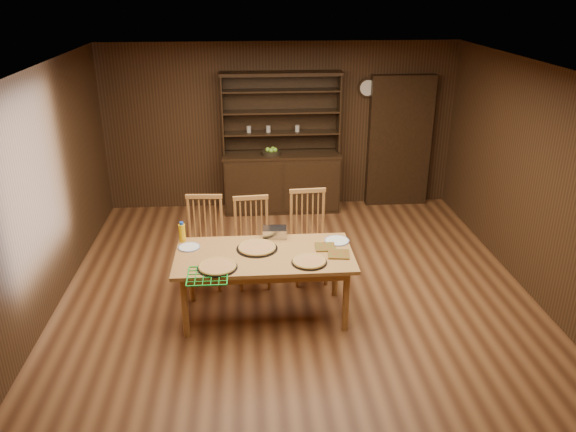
{
  "coord_description": "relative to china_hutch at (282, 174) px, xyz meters",
  "views": [
    {
      "loc": [
        -0.53,
        -5.68,
        3.42
      ],
      "look_at": [
        -0.08,
        0.4,
        0.86
      ],
      "focal_mm": 35.0,
      "sensor_mm": 36.0,
      "label": 1
    }
  ],
  "objects": [
    {
      "name": "wall_clock",
      "position": [
        1.35,
        0.2,
        1.3
      ],
      "size": [
        0.3,
        0.05,
        0.3
      ],
      "color": "black",
      "rests_on": "room_shell"
    },
    {
      "name": "plate_right",
      "position": [
        0.43,
        -2.86,
        0.16
      ],
      "size": [
        0.28,
        0.28,
        0.02
      ],
      "color": "silver",
      "rests_on": "dining_table"
    },
    {
      "name": "fruit_bowl",
      "position": [
        -0.16,
        -0.07,
        0.39
      ],
      "size": [
        0.3,
        0.3,
        0.12
      ],
      "color": "black",
      "rests_on": "china_hutch"
    },
    {
      "name": "juice_bottle",
      "position": [
        -1.28,
        -2.72,
        0.26
      ],
      "size": [
        0.07,
        0.07,
        0.23
      ],
      "color": "yellow",
      "rests_on": "dining_table"
    },
    {
      "name": "pot_holder_b",
      "position": [
        0.28,
        -3.0,
        0.16
      ],
      "size": [
        0.22,
        0.22,
        0.02
      ],
      "primitive_type": "cube",
      "rotation": [
        0.0,
        0.0,
        -0.03
      ],
      "color": "#A61712",
      "rests_on": "dining_table"
    },
    {
      "name": "chair_left",
      "position": [
        -1.07,
        -2.31,
        -0.01
      ],
      "size": [
        0.48,
        0.46,
        1.11
      ],
      "rotation": [
        0.0,
        0.0,
        -0.07
      ],
      "color": "#C77F44",
      "rests_on": "floor"
    },
    {
      "name": "plate_left",
      "position": [
        -1.19,
        -2.9,
        0.16
      ],
      "size": [
        0.24,
        0.24,
        0.02
      ],
      "color": "silver",
      "rests_on": "dining_table"
    },
    {
      "name": "foil_dish",
      "position": [
        -0.25,
        -2.67,
        0.21
      ],
      "size": [
        0.27,
        0.2,
        0.11
      ],
      "primitive_type": "cube",
      "rotation": [
        0.0,
        0.0,
        -0.05
      ],
      "color": "silver",
      "rests_on": "dining_table"
    },
    {
      "name": "dining_table",
      "position": [
        -0.38,
        -3.1,
        0.07
      ],
      "size": [
        1.89,
        0.94,
        0.75
      ],
      "color": "#A97A3A",
      "rests_on": "floor"
    },
    {
      "name": "pizza_left",
      "position": [
        -0.87,
        -3.39,
        0.17
      ],
      "size": [
        0.41,
        0.41,
        0.04
      ],
      "color": "black",
      "rests_on": "dining_table"
    },
    {
      "name": "chair_center",
      "position": [
        -0.5,
        -2.32,
        -0.02
      ],
      "size": [
        0.48,
        0.46,
        1.08
      ],
      "rotation": [
        0.0,
        0.0,
        0.08
      ],
      "color": "#C77F44",
      "rests_on": "floor"
    },
    {
      "name": "doorway",
      "position": [
        1.9,
        0.15,
        0.45
      ],
      "size": [
        1.0,
        0.18,
        2.1
      ],
      "primitive_type": "cube",
      "color": "black",
      "rests_on": "floor"
    },
    {
      "name": "chair_right",
      "position": [
        0.18,
        -2.27,
        0.01
      ],
      "size": [
        0.49,
        0.47,
        1.13
      ],
      "rotation": [
        0.0,
        0.0,
        0.07
      ],
      "color": "#C77F44",
      "rests_on": "floor"
    },
    {
      "name": "china_hutch",
      "position": [
        0.0,
        0.0,
        0.0
      ],
      "size": [
        1.84,
        0.52,
        2.17
      ],
      "color": "black",
      "rests_on": "floor"
    },
    {
      "name": "pizza_center",
      "position": [
        -0.46,
        -2.98,
        0.17
      ],
      "size": [
        0.45,
        0.45,
        0.04
      ],
      "color": "black",
      "rests_on": "dining_table"
    },
    {
      "name": "floor",
      "position": [
        0.0,
        -2.75,
        -0.6
      ],
      "size": [
        6.0,
        6.0,
        0.0
      ],
      "primitive_type": "plane",
      "color": "brown",
      "rests_on": "ground"
    },
    {
      "name": "cooling_rack",
      "position": [
        -0.96,
        -3.55,
        0.16
      ],
      "size": [
        0.46,
        0.46,
        0.02
      ],
      "primitive_type": null,
      "rotation": [
        0.0,
        0.0,
        0.22
      ],
      "color": "#0DAE28",
      "rests_on": "dining_table"
    },
    {
      "name": "pizza_right",
      "position": [
        0.07,
        -3.34,
        0.17
      ],
      "size": [
        0.37,
        0.37,
        0.04
      ],
      "color": "black",
      "rests_on": "dining_table"
    },
    {
      "name": "pot_holder_a",
      "position": [
        0.4,
        -3.19,
        0.16
      ],
      "size": [
        0.25,
        0.25,
        0.02
      ],
      "primitive_type": "cube",
      "rotation": [
        0.0,
        0.0,
        -0.13
      ],
      "color": "#A61712",
      "rests_on": "dining_table"
    },
    {
      "name": "room_shell",
      "position": [
        0.0,
        -2.75,
        0.98
      ],
      "size": [
        6.0,
        6.0,
        6.0
      ],
      "color": "silver",
      "rests_on": "floor"
    }
  ]
}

